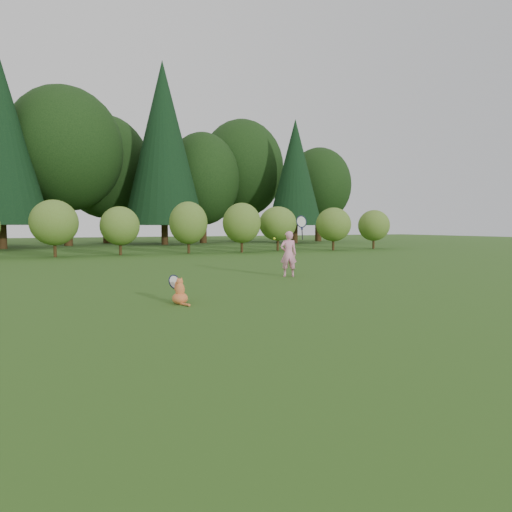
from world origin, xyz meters
name	(u,v)px	position (x,y,z in m)	size (l,w,h in m)	color
ground	(262,290)	(0.00, 0.00, 0.00)	(100.00, 100.00, 0.00)	#215317
shrub_row	(153,227)	(0.00, 13.00, 1.40)	(28.00, 3.00, 2.80)	#556920
woodland_backdrop	(126,139)	(0.00, 23.00, 7.50)	(48.00, 10.00, 15.00)	black
child	(289,253)	(1.74, 2.00, 0.67)	(0.76, 0.52, 1.91)	#FF98BE
cat	(180,290)	(-2.09, -0.93, 0.25)	(0.36, 0.70, 0.65)	#D64F29
tennis_ball	(274,239)	(0.62, 0.66, 1.12)	(0.06, 0.06, 0.06)	yellow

